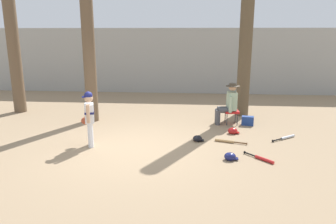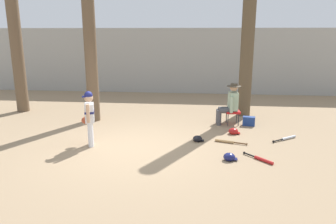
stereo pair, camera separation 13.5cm
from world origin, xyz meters
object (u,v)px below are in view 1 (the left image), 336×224
Objects in this scene: young_ballplayer at (89,115)px; batting_helmet_navy at (230,157)px; tree_far_left at (13,46)px; tree_behind_spectator at (246,37)px; bat_aluminum_silver at (286,137)px; tree_near_player at (87,24)px; batting_helmet_red at (233,131)px; batting_helmet_black at (198,139)px; bat_wood_tan at (227,141)px; seated_spectator at (228,103)px; handbag_beside_stool at (248,121)px; folding_stool at (231,112)px; bat_red_barrel at (262,159)px.

young_ballplayer is 4.44× the size of batting_helmet_navy.
tree_behind_spectator is at bearing 1.43° from tree_far_left.
tree_behind_spectator is 8.35× the size of bat_aluminum_silver.
batting_helmet_navy is at bearing -36.14° from tree_near_player.
batting_helmet_black is at bearing -143.28° from batting_helmet_red.
young_ballplayer reaches higher than bat_aluminum_silver.
bat_wood_tan is (3.24, 0.50, -0.71)m from young_ballplayer.
bat_wood_tan is (6.67, -2.60, -2.15)m from tree_far_left.
seated_spectator reaches higher than batting_helmet_red.
batting_helmet_navy is (-0.21, -2.76, -0.57)m from seated_spectator.
batting_helmet_black is at bearing -132.97° from handbag_beside_stool.
tree_behind_spectator is 16.63× the size of handbag_beside_stool.
bat_wood_tan is at bearing -23.67° from tree_near_player.
handbag_beside_stool is at bearing -9.48° from folding_stool.
batting_helmet_navy is 1.07× the size of batting_helmet_black.
bat_red_barrel is 1.83m from batting_helmet_red.
folding_stool is 0.72× the size of bat_red_barrel.
seated_spectator reaches higher than bat_aluminum_silver.
folding_stool is 0.53m from handbag_beside_stool.
tree_near_player is at bearing 166.50° from bat_aluminum_silver.
tree_far_left is at bearing 158.72° from bat_wood_tan.
handbag_beside_stool is (3.97, 2.08, -0.61)m from young_ballplayer.
tree_far_left is 6.62× the size of bat_wood_tan.
handbag_beside_stool is 1.00m from batting_helmet_red.
tree_near_player is 5.14× the size of seated_spectator.
bat_aluminum_silver is at bearing -56.39° from handbag_beside_stool.
folding_stool is 0.98m from batting_helmet_red.
batting_helmet_navy is at bearing -105.98° from handbag_beside_stool.
tree_behind_spectator reaches higher than batting_helmet_navy.
seated_spectator reaches higher than bat_wood_tan.
seated_spectator reaches higher than batting_helmet_navy.
folding_stool reaches higher than bat_aluminum_silver.
batting_helmet_black is (-0.68, 1.13, -0.00)m from batting_helmet_navy.
tree_far_left is 7.89m from batting_helmet_navy.
folding_stool is at bearing -7.71° from tree_far_left.
tree_far_left is 8.74m from bat_aluminum_silver.
bat_red_barrel is (0.36, -2.72, -0.33)m from folding_stool.
tree_near_player is at bearing 179.26° from seated_spectator.
handbag_beside_stool is 1.16× the size of batting_helmet_navy.
tree_near_player is 5.36m from handbag_beside_stool.
tree_behind_spectator is at bearing 108.25° from bat_aluminum_silver.
tree_far_left reaches higher than batting_helmet_black.
tree_near_player is 4.54m from batting_helmet_black.
bat_aluminum_silver is at bearing 10.82° from young_ballplayer.
tree_near_player is at bearing -166.82° from tree_behind_spectator.
batting_helmet_black is (3.17, -1.68, -2.78)m from tree_near_player.
handbag_beside_stool is 0.57× the size of bat_red_barrel.
tree_far_left is at bearing 164.77° from batting_helmet_red.
tree_far_left is at bearing 165.02° from bat_aluminum_silver.
bat_red_barrel is at bearing -91.50° from tree_behind_spectator.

